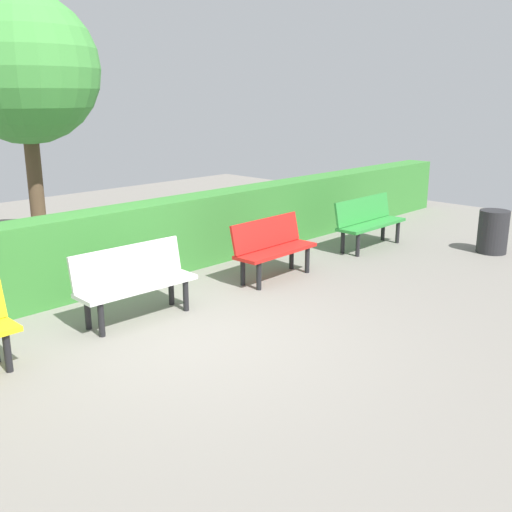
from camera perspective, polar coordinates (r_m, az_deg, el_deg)
ground_plane at (r=6.60m, az=-6.60°, el=-7.63°), size 19.36×19.36×0.00m
bench_green at (r=10.32m, az=10.83°, el=3.45°), size 1.56×0.47×0.86m
bench_red at (r=8.42m, az=1.60°, el=1.00°), size 1.39×0.51×0.86m
bench_white at (r=7.03m, az=-11.75°, el=-2.22°), size 1.47×0.51×0.86m
hedge_row at (r=8.66m, az=-10.04°, el=1.60°), size 15.36×0.54×1.08m
tree_near at (r=9.98m, az=-21.57°, el=16.44°), size 2.27×2.27×4.09m
trash_bin at (r=10.58m, az=21.99°, el=2.20°), size 0.49×0.49×0.72m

